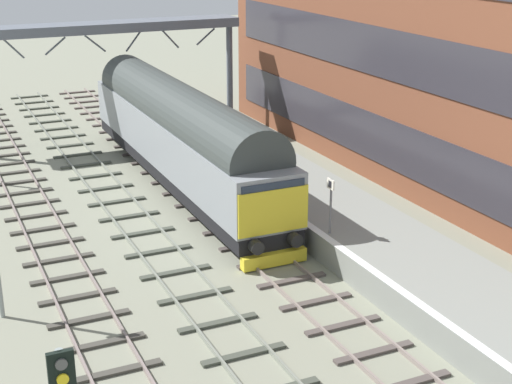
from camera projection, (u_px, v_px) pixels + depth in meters
ground_plane at (242, 238)px, 28.99m from camera, size 140.00×140.00×0.00m
track_main at (242, 236)px, 28.97m from camera, size 2.50×60.00×0.15m
track_adjacent_west at (158, 251)px, 27.66m from camera, size 2.50×60.00×0.15m
track_adjacent_far_west at (63, 268)px, 26.30m from camera, size 2.50×60.00×0.15m
station_platform at (324, 211)px, 30.24m from camera, size 4.00×44.00×1.01m
diesel_locomotive at (180, 132)px, 34.08m from camera, size 2.74×19.69×4.68m
platform_number_sign at (331, 198)px, 26.37m from camera, size 0.10×0.44×2.01m
waiting_passenger at (263, 148)px, 33.46m from camera, size 0.45×0.47×1.64m
overhead_footbridge at (94, 33)px, 40.69m from camera, size 16.08×2.00×6.35m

